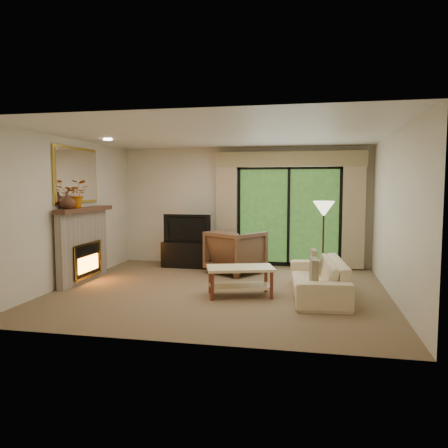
% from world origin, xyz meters
% --- Properties ---
extents(floor, '(5.50, 5.50, 0.00)m').
position_xyz_m(floor, '(0.00, 0.00, 0.00)').
color(floor, brown).
rests_on(floor, ground).
extents(ceiling, '(5.50, 5.50, 0.00)m').
position_xyz_m(ceiling, '(0.00, 0.00, 2.60)').
color(ceiling, silver).
rests_on(ceiling, ground).
extents(wall_back, '(5.00, 0.00, 5.00)m').
position_xyz_m(wall_back, '(0.00, 2.50, 1.30)').
color(wall_back, beige).
rests_on(wall_back, ground).
extents(wall_front, '(5.00, 0.00, 5.00)m').
position_xyz_m(wall_front, '(0.00, -2.50, 1.30)').
color(wall_front, beige).
rests_on(wall_front, ground).
extents(wall_left, '(0.00, 5.00, 5.00)m').
position_xyz_m(wall_left, '(-2.75, 0.00, 1.30)').
color(wall_left, beige).
rests_on(wall_left, ground).
extents(wall_right, '(0.00, 5.00, 5.00)m').
position_xyz_m(wall_right, '(2.75, 0.00, 1.30)').
color(wall_right, beige).
rests_on(wall_right, ground).
extents(fireplace, '(0.24, 1.70, 1.37)m').
position_xyz_m(fireplace, '(-2.63, 0.20, 0.69)').
color(fireplace, gray).
rests_on(fireplace, floor).
extents(mirror, '(0.07, 1.45, 1.02)m').
position_xyz_m(mirror, '(-2.71, 0.20, 1.95)').
color(mirror, gold).
rests_on(mirror, wall_left).
extents(sliding_door, '(2.26, 0.10, 2.16)m').
position_xyz_m(sliding_door, '(1.00, 2.45, 1.10)').
color(sliding_door, black).
rests_on(sliding_door, floor).
extents(curtain_left, '(0.45, 0.18, 2.35)m').
position_xyz_m(curtain_left, '(-0.35, 2.34, 1.20)').
color(curtain_left, tan).
rests_on(curtain_left, floor).
extents(curtain_right, '(0.45, 0.18, 2.35)m').
position_xyz_m(curtain_right, '(2.35, 2.34, 1.20)').
color(curtain_right, tan).
rests_on(curtain_right, floor).
extents(cornice, '(3.20, 0.24, 0.32)m').
position_xyz_m(cornice, '(1.00, 2.36, 2.32)').
color(cornice, '#928157').
rests_on(cornice, wall_back).
extents(media_console, '(1.11, 0.52, 0.55)m').
position_xyz_m(media_console, '(-1.12, 1.95, 0.28)').
color(media_console, black).
rests_on(media_console, floor).
extents(tv, '(1.04, 0.16, 0.60)m').
position_xyz_m(tv, '(-1.12, 1.95, 0.85)').
color(tv, black).
rests_on(tv, media_console).
extents(armchair, '(1.30, 1.31, 0.88)m').
position_xyz_m(armchair, '(0.01, 1.48, 0.44)').
color(armchair, brown).
rests_on(armchair, floor).
extents(sofa, '(0.96, 2.08, 0.59)m').
position_xyz_m(sofa, '(1.61, -0.05, 0.29)').
color(sofa, beige).
rests_on(sofa, floor).
extents(pillow_near, '(0.14, 0.40, 0.39)m').
position_xyz_m(pillow_near, '(1.54, -0.63, 0.51)').
color(pillow_near, brown).
rests_on(pillow_near, sofa).
extents(pillow_far, '(0.12, 0.34, 0.34)m').
position_xyz_m(pillow_far, '(1.54, 0.53, 0.49)').
color(pillow_far, brown).
rests_on(pillow_far, sofa).
extents(coffee_table, '(1.17, 0.85, 0.47)m').
position_xyz_m(coffee_table, '(0.39, -0.30, 0.24)').
color(coffee_table, beige).
rests_on(coffee_table, floor).
extents(floor_lamp, '(0.47, 0.47, 1.48)m').
position_xyz_m(floor_lamp, '(1.71, 1.11, 0.74)').
color(floor_lamp, beige).
rests_on(floor_lamp, floor).
extents(vase, '(0.31, 0.31, 0.29)m').
position_xyz_m(vase, '(-2.61, -0.32, 1.52)').
color(vase, '#482A1B').
rests_on(vase, fireplace).
extents(branches, '(0.55, 0.52, 0.49)m').
position_xyz_m(branches, '(-2.61, -0.02, 1.62)').
color(branches, '#A65309').
rests_on(branches, fireplace).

